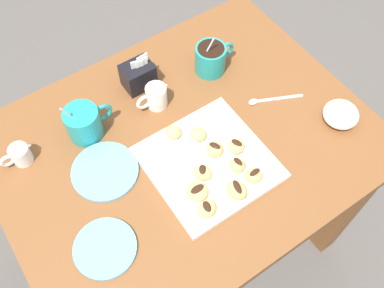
% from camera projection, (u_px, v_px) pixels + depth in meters
% --- Properties ---
extents(ground_plane, '(8.00, 8.00, 0.00)m').
position_uv_depth(ground_plane, '(187.00, 235.00, 1.80)').
color(ground_plane, '#514C47').
extents(dining_table, '(1.01, 0.79, 0.73)m').
position_uv_depth(dining_table, '(185.00, 166.00, 1.30)').
color(dining_table, brown).
rests_on(dining_table, ground_plane).
extents(pastry_plate_square, '(0.31, 0.31, 0.02)m').
position_uv_depth(pastry_plate_square, '(208.00, 163.00, 1.14)').
color(pastry_plate_square, white).
rests_on(pastry_plate_square, dining_table).
extents(coffee_mug_teal_left, '(0.13, 0.09, 0.15)m').
position_uv_depth(coffee_mug_teal_left, '(84.00, 122.00, 1.15)').
color(coffee_mug_teal_left, teal).
rests_on(coffee_mug_teal_left, dining_table).
extents(coffee_mug_teal_right, '(0.13, 0.09, 0.14)m').
position_uv_depth(coffee_mug_teal_right, '(211.00, 58.00, 1.28)').
color(coffee_mug_teal_right, teal).
rests_on(coffee_mug_teal_right, dining_table).
extents(cream_pitcher_white, '(0.10, 0.06, 0.07)m').
position_uv_depth(cream_pitcher_white, '(156.00, 96.00, 1.22)').
color(cream_pitcher_white, white).
rests_on(cream_pitcher_white, dining_table).
extents(sugar_caddy, '(0.09, 0.07, 0.11)m').
position_uv_depth(sugar_caddy, '(139.00, 75.00, 1.25)').
color(sugar_caddy, black).
rests_on(sugar_caddy, dining_table).
extents(ice_cream_bowl, '(0.10, 0.10, 0.07)m').
position_uv_depth(ice_cream_bowl, '(341.00, 113.00, 1.19)').
color(ice_cream_bowl, white).
rests_on(ice_cream_bowl, dining_table).
extents(chocolate_sauce_pitcher, '(0.09, 0.05, 0.06)m').
position_uv_depth(chocolate_sauce_pitcher, '(20.00, 154.00, 1.12)').
color(chocolate_sauce_pitcher, white).
rests_on(chocolate_sauce_pitcher, dining_table).
extents(saucer_sky_left, '(0.18, 0.18, 0.01)m').
position_uv_depth(saucer_sky_left, '(105.00, 171.00, 1.13)').
color(saucer_sky_left, '#66A8DB').
rests_on(saucer_sky_left, dining_table).
extents(saucer_sky_right, '(0.15, 0.15, 0.01)m').
position_uv_depth(saucer_sky_right, '(105.00, 248.00, 1.02)').
color(saucer_sky_right, '#66A8DB').
rests_on(saucer_sky_right, dining_table).
extents(loose_spoon_near_saucer, '(0.15, 0.08, 0.01)m').
position_uv_depth(loose_spoon_near_saucer, '(269.00, 100.00, 1.25)').
color(loose_spoon_near_saucer, silver).
rests_on(loose_spoon_near_saucer, dining_table).
extents(beignet_0, '(0.06, 0.06, 0.03)m').
position_uv_depth(beignet_0, '(202.00, 173.00, 1.09)').
color(beignet_0, '#E5B260').
rests_on(beignet_0, pastry_plate_square).
extents(chocolate_drizzle_0, '(0.03, 0.03, 0.00)m').
position_uv_depth(chocolate_drizzle_0, '(203.00, 169.00, 1.08)').
color(chocolate_drizzle_0, black).
rests_on(chocolate_drizzle_0, beignet_0).
extents(beignet_1, '(0.06, 0.07, 0.03)m').
position_uv_depth(beignet_1, '(197.00, 192.00, 1.07)').
color(beignet_1, '#E5B260').
rests_on(beignet_1, pastry_plate_square).
extents(chocolate_drizzle_1, '(0.04, 0.02, 0.00)m').
position_uv_depth(chocolate_drizzle_1, '(197.00, 189.00, 1.05)').
color(chocolate_drizzle_1, black).
rests_on(chocolate_drizzle_1, beignet_1).
extents(beignet_2, '(0.06, 0.06, 0.03)m').
position_uv_depth(beignet_2, '(198.00, 134.00, 1.16)').
color(beignet_2, '#E5B260').
rests_on(beignet_2, pastry_plate_square).
extents(beignet_3, '(0.06, 0.05, 0.03)m').
position_uv_depth(beignet_3, '(207.00, 209.00, 1.04)').
color(beignet_3, '#E5B260').
rests_on(beignet_3, pastry_plate_square).
extents(chocolate_drizzle_3, '(0.02, 0.03, 0.00)m').
position_uv_depth(chocolate_drizzle_3, '(207.00, 207.00, 1.03)').
color(chocolate_drizzle_3, black).
rests_on(chocolate_drizzle_3, beignet_3).
extents(beignet_4, '(0.06, 0.06, 0.03)m').
position_uv_depth(beignet_4, '(236.00, 146.00, 1.14)').
color(beignet_4, '#E5B260').
rests_on(beignet_4, pastry_plate_square).
extents(chocolate_drizzle_4, '(0.03, 0.03, 0.00)m').
position_uv_depth(chocolate_drizzle_4, '(237.00, 143.00, 1.12)').
color(chocolate_drizzle_4, black).
rests_on(chocolate_drizzle_4, beignet_4).
extents(beignet_5, '(0.06, 0.06, 0.03)m').
position_uv_depth(beignet_5, '(173.00, 132.00, 1.16)').
color(beignet_5, '#E5B260').
rests_on(beignet_5, pastry_plate_square).
extents(beignet_6, '(0.06, 0.06, 0.04)m').
position_uv_depth(beignet_6, '(215.00, 150.00, 1.13)').
color(beignet_6, '#E5B260').
rests_on(beignet_6, pastry_plate_square).
extents(chocolate_drizzle_6, '(0.03, 0.03, 0.00)m').
position_uv_depth(chocolate_drizzle_6, '(215.00, 146.00, 1.11)').
color(chocolate_drizzle_6, black).
rests_on(chocolate_drizzle_6, beignet_6).
extents(beignet_7, '(0.06, 0.06, 0.04)m').
position_uv_depth(beignet_7, '(237.00, 165.00, 1.10)').
color(beignet_7, '#E5B260').
rests_on(beignet_7, pastry_plate_square).
extents(chocolate_drizzle_7, '(0.02, 0.03, 0.00)m').
position_uv_depth(chocolate_drizzle_7, '(238.00, 162.00, 1.09)').
color(chocolate_drizzle_7, black).
rests_on(chocolate_drizzle_7, beignet_7).
extents(beignet_8, '(0.06, 0.06, 0.04)m').
position_uv_depth(beignet_8, '(237.00, 191.00, 1.06)').
color(beignet_8, '#E5B260').
rests_on(beignet_8, pastry_plate_square).
extents(chocolate_drizzle_8, '(0.02, 0.04, 0.00)m').
position_uv_depth(chocolate_drizzle_8, '(237.00, 187.00, 1.05)').
color(chocolate_drizzle_8, black).
rests_on(chocolate_drizzle_8, beignet_8).
extents(beignet_9, '(0.05, 0.05, 0.03)m').
position_uv_depth(beignet_9, '(254.00, 176.00, 1.09)').
color(beignet_9, '#E5B260').
rests_on(beignet_9, pastry_plate_square).
extents(chocolate_drizzle_9, '(0.03, 0.02, 0.00)m').
position_uv_depth(chocolate_drizzle_9, '(255.00, 172.00, 1.07)').
color(chocolate_drizzle_9, black).
rests_on(chocolate_drizzle_9, beignet_9).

